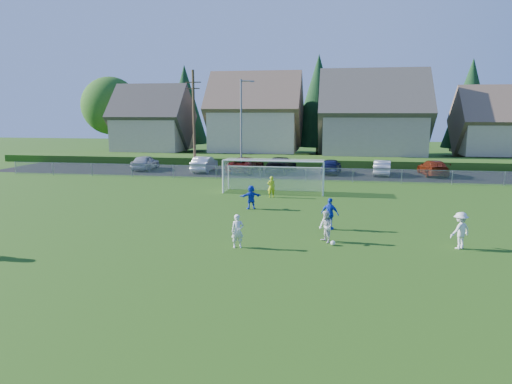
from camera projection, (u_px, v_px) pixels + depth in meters
ground at (223, 259)px, 18.50m from camera, size 160.00×160.00×0.00m
asphalt_lot at (289, 172)px, 45.21m from camera, size 60.00×60.00×0.00m
grass_embankment at (295, 161)px, 52.42m from camera, size 70.00×6.00×0.80m
soccer_ball at (333, 243)px, 20.43m from camera, size 0.22×0.22×0.22m
player_white_a at (238, 231)px, 20.02m from camera, size 0.63×0.51×1.49m
player_white_b at (326, 227)px, 20.82m from camera, size 0.85×0.90×1.47m
player_white_c at (460, 230)px, 19.86m from camera, size 1.21×1.11×1.63m
player_blue_a at (330, 214)px, 23.12m from camera, size 1.03×0.75×1.62m
player_blue_b at (251, 197)px, 28.08m from camera, size 1.42×0.99×1.47m
goalkeeper at (271, 187)px, 31.91m from camera, size 0.62×0.50×1.50m
car_a at (145, 162)px, 47.23m from camera, size 1.97×4.56×1.53m
car_b at (204, 164)px, 45.73m from camera, size 1.62×4.64×1.53m
car_c at (246, 165)px, 44.95m from camera, size 3.18×5.84×1.55m
car_d at (281, 165)px, 45.05m from camera, size 2.90×5.63×1.56m
car_e at (331, 166)px, 44.26m from camera, size 2.18×4.50×1.48m
car_f at (382, 168)px, 43.31m from camera, size 2.02×4.46×1.42m
car_g at (433, 168)px, 42.91m from camera, size 2.29×5.11×1.45m
soccer_goal at (274, 171)px, 33.81m from camera, size 7.42×1.90×2.50m
chainlink_fence at (283, 173)px, 39.76m from camera, size 52.06×0.06×1.20m
streetlight at (242, 123)px, 43.65m from camera, size 1.38×0.18×9.00m
utility_pole at (194, 120)px, 45.40m from camera, size 1.60×0.26×10.00m
houses_row at (316, 101)px, 58.15m from camera, size 53.90×11.45×13.27m
tree_row at (311, 105)px, 64.46m from camera, size 65.98×12.36×13.80m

